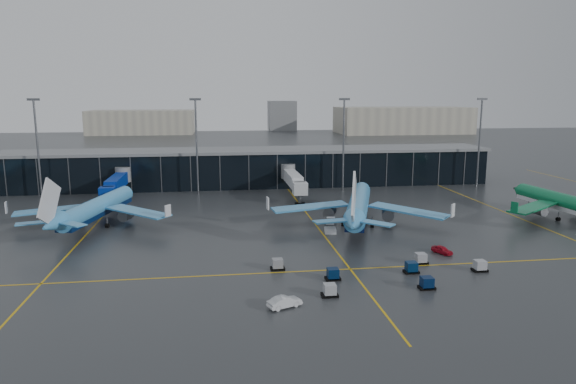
{
  "coord_description": "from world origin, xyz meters",
  "views": [
    {
      "loc": [
        -9.92,
        -88.07,
        26.27
      ],
      "look_at": [
        5.0,
        18.0,
        6.0
      ],
      "focal_mm": 32.0,
      "sensor_mm": 36.0,
      "label": 1
    }
  ],
  "objects": [
    {
      "name": "distant_hangars",
      "position": [
        49.94,
        270.08,
        8.79
      ],
      "size": [
        260.0,
        71.0,
        22.0
      ],
      "color": "#B2AD99",
      "rests_on": "ground"
    },
    {
      "name": "service_van_white",
      "position": [
        -1.89,
        -27.91,
        0.73
      ],
      "size": [
        4.71,
        3.14,
        1.47
      ],
      "primitive_type": "imported",
      "rotation": [
        0.0,
        0.0,
        1.96
      ],
      "color": "silver",
      "rests_on": "ground"
    },
    {
      "name": "terminal_pier",
      "position": [
        0.0,
        62.0,
        5.42
      ],
      "size": [
        142.0,
        17.0,
        10.7
      ],
      "color": "black",
      "rests_on": "ground"
    },
    {
      "name": "ground",
      "position": [
        0.0,
        0.0,
        0.0
      ],
      "size": [
        600.0,
        600.0,
        0.0
      ],
      "primitive_type": "plane",
      "color": "#282B2D",
      "rests_on": "ground"
    },
    {
      "name": "mobile_airstair",
      "position": [
        11.67,
        6.39,
        0.77
      ],
      "size": [
        2.69,
        3.51,
        3.45
      ],
      "rotation": [
        0.0,
        0.0,
        -0.16
      ],
      "color": "white",
      "rests_on": "ground"
    },
    {
      "name": "service_van_red",
      "position": [
        27.35,
        -9.52,
        0.65
      ],
      "size": [
        3.01,
        4.1,
        1.3
      ],
      "primitive_type": "imported",
      "rotation": [
        0.0,
        0.0,
        0.44
      ],
      "color": "#AE0D1E",
      "rests_on": "ground"
    },
    {
      "name": "airliner_klm_near",
      "position": [
        18.78,
        11.84,
        6.55
      ],
      "size": [
        49.01,
        52.3,
        13.11
      ],
      "primitive_type": null,
      "rotation": [
        0.0,
        0.0,
        -0.32
      ],
      "color": "#4097D4",
      "rests_on": "ground"
    },
    {
      "name": "flood_masts",
      "position": [
        5.0,
        50.0,
        13.81
      ],
      "size": [
        203.0,
        0.5,
        25.5
      ],
      "color": "#595B60",
      "rests_on": "ground"
    },
    {
      "name": "jet_bridges",
      "position": [
        -35.0,
        42.99,
        4.55
      ],
      "size": [
        94.0,
        27.5,
        7.2
      ],
      "color": "#595B60",
      "rests_on": "ground"
    },
    {
      "name": "taxi_lines",
      "position": [
        10.0,
        10.61,
        0.01
      ],
      "size": [
        220.0,
        120.0,
        0.02
      ],
      "color": "gold",
      "rests_on": "ground"
    },
    {
      "name": "airliner_arkefly",
      "position": [
        -34.23,
        18.71,
        5.98
      ],
      "size": [
        42.0,
        45.57,
        11.97
      ],
      "primitive_type": null,
      "rotation": [
        0.0,
        0.0,
        -0.22
      ],
      "color": "#4095D2",
      "rests_on": "ground"
    },
    {
      "name": "baggage_carts",
      "position": [
        13.95,
        -19.02,
        0.76
      ],
      "size": [
        32.48,
        12.99,
        1.7
      ],
      "color": "black",
      "rests_on": "ground"
    },
    {
      "name": "airliner_aer_lingus",
      "position": [
        63.96,
        10.63,
        5.72
      ],
      "size": [
        35.63,
        39.78,
        11.45
      ],
      "primitive_type": null,
      "rotation": [
        0.0,
        0.0,
        0.08
      ],
      "color": "#0D7443",
      "rests_on": "ground"
    }
  ]
}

